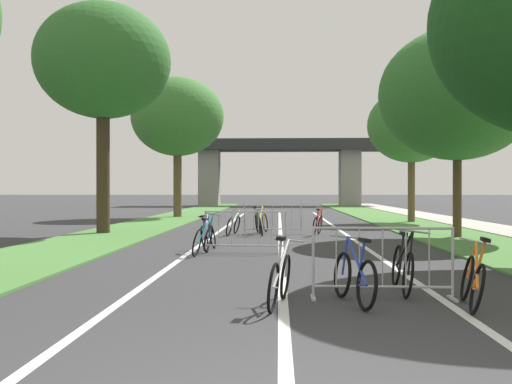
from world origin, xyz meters
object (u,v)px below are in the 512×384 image
tree_left_pine_far (103,62)px  bicycle_silver_4 (280,279)px  tree_right_pine_near (411,126)px  crowd_barrier_nearest (383,264)px  crowd_barrier_third (273,219)px  bicycle_blue_6 (354,277)px  bicycle_red_7 (318,224)px  bicycle_black_3 (402,267)px  bicycle_yellow_0 (262,222)px  crowd_barrier_second (245,232)px  bicycle_white_2 (233,225)px  bicycle_teal_5 (203,239)px  tree_left_oak_mid (177,117)px  bicycle_orange_9 (473,280)px  tree_right_oak_near (457,94)px  bicycle_purple_8 (208,236)px  bicycle_green_1 (259,224)px

tree_left_pine_far → bicycle_silver_4: bearing=-63.7°
tree_right_pine_near → crowd_barrier_nearest: tree_right_pine_near is taller
crowd_barrier_third → bicycle_blue_6: (1.26, -12.61, -0.14)m
bicycle_red_7 → tree_right_pine_near: bearing=71.7°
crowd_barrier_third → bicycle_black_3: 11.85m
bicycle_yellow_0 → bicycle_silver_4: size_ratio=1.06×
crowd_barrier_second → crowd_barrier_third: size_ratio=1.00×
bicycle_white_2 → crowd_barrier_nearest: bearing=-64.7°
bicycle_silver_4 → bicycle_teal_5: 6.50m
tree_left_pine_far → tree_left_oak_mid: bearing=87.2°
crowd_barrier_third → tree_right_pine_near: bearing=48.3°
tree_left_oak_mid → tree_right_pine_near: size_ratio=1.23×
crowd_barrier_nearest → bicycle_orange_9: size_ratio=1.28×
tree_right_oak_near → bicycle_black_3: 11.68m
crowd_barrier_second → bicycle_teal_5: crowd_barrier_second is taller
bicycle_purple_8 → tree_right_pine_near: bearing=61.6°
tree_right_oak_near → crowd_barrier_third: tree_right_oak_near is taller
tree_left_pine_far → bicycle_yellow_0: (5.58, 0.66, -5.68)m
tree_right_pine_near → tree_right_oak_near: bearing=-93.2°
bicycle_silver_4 → bicycle_teal_5: bearing=116.2°
bicycle_purple_8 → crowd_barrier_second: bearing=-22.3°
tree_left_oak_mid → bicycle_blue_6: bearing=-74.7°
bicycle_blue_6 → bicycle_orange_9: (1.56, -0.21, -0.00)m
crowd_barrier_nearest → bicycle_silver_4: 1.60m
bicycle_green_1 → bicycle_silver_4: bearing=85.9°
tree_left_pine_far → bicycle_yellow_0: tree_left_pine_far is taller
tree_right_pine_near → bicycle_red_7: (-4.93, -7.75, -4.20)m
tree_left_oak_mid → bicycle_white_2: bearing=-71.7°
bicycle_silver_4 → bicycle_orange_9: size_ratio=1.01×
bicycle_silver_4 → bicycle_blue_6: 1.05m
bicycle_orange_9 → crowd_barrier_nearest: bearing=162.1°
bicycle_yellow_0 → bicycle_silver_4: (0.63, -13.22, -0.01)m
tree_left_oak_mid → tree_right_pine_near: 12.73m
bicycle_black_3 → bicycle_teal_5: bearing=-51.0°
bicycle_black_3 → bicycle_purple_8: 7.09m
crowd_barrier_second → bicycle_silver_4: (0.85, -6.69, -0.14)m
tree_left_oak_mid → tree_right_pine_near: tree_left_oak_mid is taller
tree_left_pine_far → bicycle_green_1: size_ratio=4.53×
bicycle_black_3 → bicycle_orange_9: 1.36m
bicycle_yellow_0 → bicycle_silver_4: 13.24m
bicycle_silver_4 → bicycle_orange_9: bearing=9.3°
bicycle_silver_4 → bicycle_purple_8: (-1.84, 7.17, 0.01)m
tree_left_oak_mid → bicycle_yellow_0: tree_left_oak_mid is taller
tree_left_oak_mid → crowd_barrier_third: tree_left_oak_mid is taller
tree_right_pine_near → bicycle_red_7: bearing=-122.4°
tree_left_pine_far → bicycle_white_2: size_ratio=4.93×
crowd_barrier_second → bicycle_silver_4: size_ratio=1.27×
tree_right_oak_near → crowd_barrier_nearest: tree_right_oak_near is taller
tree_left_oak_mid → bicycle_black_3: bearing=-72.2°
tree_right_pine_near → tree_left_oak_mid: bearing=159.4°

